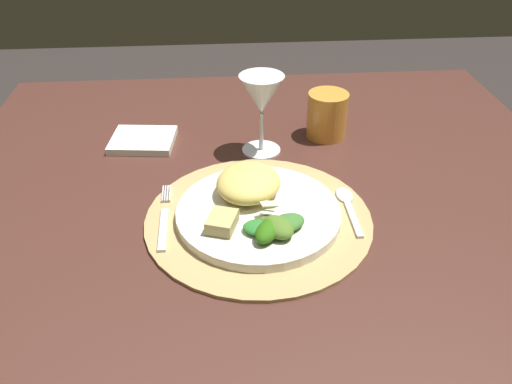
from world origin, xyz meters
TOP-DOWN VIEW (x-y plane):
  - dining_table at (0.00, 0.00)m, footprint 1.13×0.99m
  - placemat at (-0.02, -0.10)m, footprint 0.36×0.36m
  - dinner_plate at (-0.02, -0.10)m, footprint 0.26×0.26m
  - pasta_serving at (-0.04, -0.06)m, footprint 0.14×0.14m
  - salad_greens at (-0.01, -0.16)m, footprint 0.10×0.09m
  - bread_piece at (-0.08, -0.15)m, footprint 0.05×0.06m
  - fork at (-0.17, -0.10)m, footprint 0.02×0.17m
  - spoon at (0.12, -0.08)m, footprint 0.03×0.14m
  - napkin at (-0.23, 0.16)m, footprint 0.13×0.12m
  - wine_glass at (0.00, 0.11)m, footprint 0.08×0.08m
  - amber_tumbler at (0.14, 0.17)m, footprint 0.08×0.08m

SIDE VIEW (x-z plane):
  - dining_table at x=0.00m, z-range 0.22..0.97m
  - placemat at x=-0.02m, z-range 0.75..0.75m
  - napkin at x=-0.23m, z-range 0.75..0.76m
  - fork at x=-0.17m, z-range 0.75..0.76m
  - spoon at x=0.12m, z-range 0.75..0.76m
  - dinner_plate at x=-0.02m, z-range 0.75..0.77m
  - salad_greens at x=-0.01m, z-range 0.77..0.79m
  - bread_piece at x=-0.08m, z-range 0.77..0.79m
  - pasta_serving at x=-0.04m, z-range 0.77..0.81m
  - amber_tumbler at x=0.14m, z-range 0.75..0.84m
  - wine_glass at x=0.00m, z-range 0.78..0.94m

